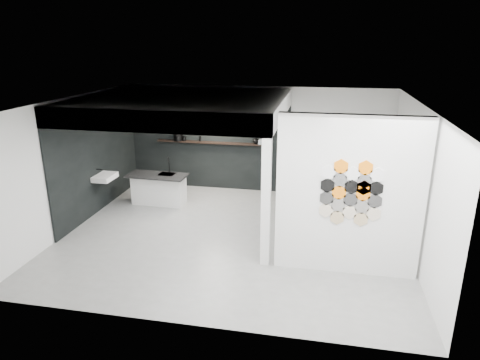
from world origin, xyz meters
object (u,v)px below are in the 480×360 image
wall_basin (105,177)px  stockpot (178,137)px  kitchen_island (159,188)px  glass_bowl (261,142)px  bottle_dark (200,139)px  utensil_cup (184,139)px  partition_panel (349,197)px  kettle (256,141)px  glass_vase (261,142)px

wall_basin → stockpot: bearing=61.3°
kitchen_island → glass_bowl: 2.89m
bottle_dark → utensil_cup: (-0.44, 0.00, -0.01)m
stockpot → bottle_dark: (0.61, 0.00, -0.03)m
partition_panel → bottle_dark: size_ratio=19.65×
partition_panel → kettle: size_ratio=15.38×
glass_bowl → utensil_cup: bearing=180.0°
kettle → glass_bowl: bearing=8.7°
stockpot → glass_vase: size_ratio=1.95×
kettle → glass_vase: 0.13m
partition_panel → stockpot: (-4.34, 3.87, 0.02)m
stockpot → glass_vase: (2.26, 0.00, -0.04)m
utensil_cup → glass_vase: bearing=0.0°
wall_basin → glass_vase: glass_vase is taller
stockpot → bottle_dark: bearing=0.0°
stockpot → bottle_dark: stockpot is taller
wall_basin → glass_vase: (3.39, 2.07, 0.53)m
stockpot → kettle: stockpot is taller
kitchen_island → glass_bowl: (2.35, 1.37, 0.98)m
glass_bowl → glass_vase: bearing=0.0°
bottle_dark → stockpot: bearing=180.0°
wall_basin → kettle: bearing=32.3°
kitchen_island → stockpot: stockpot is taller
glass_vase → glass_bowl: bearing=0.0°
wall_basin → stockpot: size_ratio=2.41×
glass_vase → utensil_cup: glass_vase is taller
glass_vase → utensil_cup: 2.09m
partition_panel → kitchen_island: bearing=150.6°
stockpot → partition_panel: bearing=-41.7°
kitchen_island → utensil_cup: (0.26, 1.37, 0.98)m
bottle_dark → kettle: bearing=0.0°
partition_panel → kitchen_island: 5.17m
kettle → utensil_cup: size_ratio=1.62×
kitchen_island → stockpot: 1.71m
stockpot → kettle: bearing=0.0°
wall_basin → kitchen_island: (1.04, 0.69, -0.45)m
partition_panel → kitchen_island: partition_panel is taller
stockpot → wall_basin: bearing=-118.7°
wall_basin → glass_bowl: 4.00m
utensil_cup → stockpot: bearing=180.0°
partition_panel → glass_vase: (-2.08, 3.87, -0.02)m
wall_basin → utensil_cup: 2.50m
wall_basin → bottle_dark: bottle_dark is taller
kitchen_island → glass_vase: size_ratio=11.64×
partition_panel → kettle: bearing=119.7°
bottle_dark → utensil_cup: bearing=180.0°
glass_bowl → utensil_cup: (-2.09, 0.00, 0.00)m
utensil_cup → bottle_dark: bearing=0.0°
kitchen_island → bottle_dark: bearing=65.1°
glass_bowl → bottle_dark: bearing=180.0°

